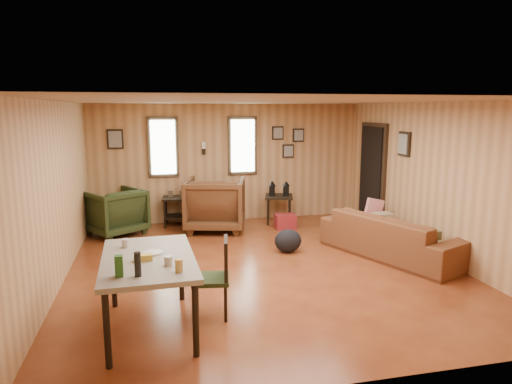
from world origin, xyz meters
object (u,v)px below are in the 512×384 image
Objects in this scene: recliner_brown at (215,202)px; dining_table at (148,264)px; end_table at (177,206)px; sofa at (393,229)px; recliner_green at (115,210)px; side_table at (279,194)px.

dining_table is at bearing 86.45° from recliner_brown.
dining_table is (-0.52, -4.38, 0.33)m from end_table.
dining_table is at bearing -96.84° from end_table.
end_table is (-3.18, 2.74, -0.06)m from sofa.
sofa is 2.47× the size of recliner_green.
recliner_brown reaches higher than recliner_green.
side_table is (2.03, -0.25, 0.20)m from end_table.
sofa is at bearing -40.71° from end_table.
recliner_brown reaches higher than sofa.
sofa is 2.65× the size of side_table.
recliner_brown is 1.19× the size of recliner_green.
sofa is at bearing 117.93° from recliner_green.
recliner_green is at bearing 97.01° from dining_table.
end_table is at bearing 26.58° from sofa.
recliner_green is at bearing -176.87° from side_table.
side_table is at bearing -154.34° from recliner_brown.
sofa reaches higher than side_table.
side_table is at bearing 2.12° from sofa.
side_table is (3.18, 0.17, 0.13)m from recliner_green.
recliner_green is (-1.85, 0.10, -0.09)m from recliner_brown.
recliner_brown reaches higher than end_table.
recliner_green reaches higher than end_table.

